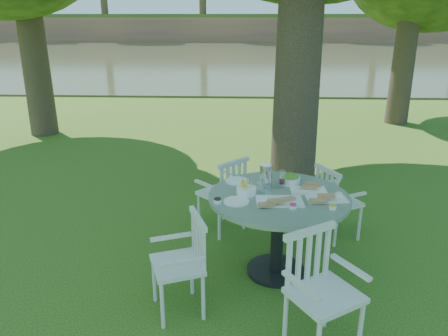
{
  "coord_description": "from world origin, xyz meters",
  "views": [
    {
      "loc": [
        0.19,
        -4.1,
        2.36
      ],
      "look_at": [
        0.0,
        0.2,
        0.85
      ],
      "focal_mm": 35.0,
      "sensor_mm": 36.0,
      "label": 1
    }
  ],
  "objects": [
    {
      "name": "ground",
      "position": [
        0.0,
        0.0,
        0.0
      ],
      "size": [
        140.0,
        140.0,
        0.0
      ],
      "primitive_type": "plane",
      "color": "#22430E",
      "rests_on": "ground"
    },
    {
      "name": "table",
      "position": [
        0.53,
        -0.41,
        0.64
      ],
      "size": [
        1.29,
        1.29,
        0.81
      ],
      "color": "black",
      "rests_on": "ground"
    },
    {
      "name": "chair_sw",
      "position": [
        -0.25,
        -0.99,
        0.49
      ],
      "size": [
        0.52,
        0.54,
        0.84
      ],
      "rotation": [
        0.0,
        0.0,
        -1.21
      ],
      "color": "silver",
      "rests_on": "ground"
    },
    {
      "name": "chair_se",
      "position": [
        0.75,
        -1.36,
        0.54
      ],
      "size": [
        0.62,
        0.61,
        0.91
      ],
      "rotation": [
        0.0,
        0.0,
        0.56
      ],
      "color": "silver",
      "rests_on": "ground"
    },
    {
      "name": "river",
      "position": [
        0.0,
        23.0,
        0.0
      ],
      "size": [
        100.0,
        28.0,
        0.12
      ],
      "primitive_type": "cube",
      "color": "#3B3D24",
      "rests_on": "ground"
    },
    {
      "name": "chair_nw",
      "position": [
        0.02,
        0.41,
        0.52
      ],
      "size": [
        0.61,
        0.61,
        0.88
      ],
      "rotation": [
        0.0,
        0.0,
        -2.35
      ],
      "color": "silver",
      "rests_on": "ground"
    },
    {
      "name": "chair_ne",
      "position": [
        1.18,
        0.32,
        0.49
      ],
      "size": [
        0.54,
        0.55,
        0.83
      ],
      "rotation": [
        0.0,
        0.0,
        -4.23
      ],
      "color": "silver",
      "rests_on": "ground"
    },
    {
      "name": "tableware",
      "position": [
        0.49,
        -0.32,
        0.85
      ],
      "size": [
        1.19,
        0.76,
        0.24
      ],
      "color": "white",
      "rests_on": "table"
    }
  ]
}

